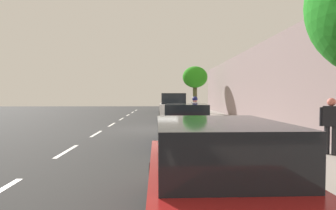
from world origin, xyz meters
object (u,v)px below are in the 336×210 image
(pedestrian_on_phone, at_px, (331,123))
(parked_sedan_red_nearest, at_px, (218,181))
(bicycle_at_curb, at_px, (190,124))
(street_tree_mid_block, at_px, (195,78))
(parked_sedan_dark_blue_second, at_px, (187,124))
(parked_suv_white_mid, at_px, (173,106))
(parked_sedan_black_far, at_px, (170,105))
(cyclist_with_backpack, at_px, (195,110))
(fire_hydrant, at_px, (192,111))

(pedestrian_on_phone, bearing_deg, parked_sedan_red_nearest, -133.54)
(bicycle_at_curb, relative_size, street_tree_mid_block, 0.30)
(parked_sedan_red_nearest, height_order, parked_sedan_dark_blue_second, same)
(parked_suv_white_mid, relative_size, pedestrian_on_phone, 2.92)
(parked_sedan_black_far, distance_m, street_tree_mid_block, 4.87)
(cyclist_with_backpack, bearing_deg, parked_suv_white_mid, 97.58)
(bicycle_at_curb, distance_m, cyclist_with_backpack, 0.88)
(bicycle_at_curb, xyz_separation_m, fire_hydrant, (0.90, 7.23, 0.21))
(parked_sedan_red_nearest, relative_size, bicycle_at_curb, 3.31)
(parked_suv_white_mid, bearing_deg, fire_hydrant, 37.18)
(parked_sedan_dark_blue_second, relative_size, parked_sedan_black_far, 1.01)
(parked_sedan_red_nearest, bearing_deg, bicycle_at_curb, 86.10)
(parked_suv_white_mid, bearing_deg, parked_sedan_dark_blue_second, -89.32)
(parked_sedan_black_far, xyz_separation_m, bicycle_at_curb, (0.62, -16.02, -0.38))
(cyclist_with_backpack, distance_m, street_tree_mid_block, 13.54)
(street_tree_mid_block, xyz_separation_m, fire_hydrant, (-0.85, -5.57, -2.95))
(bicycle_at_curb, relative_size, fire_hydrant, 1.59)
(parked_sedan_black_far, distance_m, pedestrian_on_phone, 23.11)
(parked_sedan_dark_blue_second, xyz_separation_m, pedestrian_on_phone, (3.86, -2.79, 0.32))
(parked_sedan_black_far, bearing_deg, cyclist_with_backpack, -87.10)
(bicycle_at_curb, height_order, cyclist_with_backpack, cyclist_with_backpack)
(parked_sedan_black_far, bearing_deg, fire_hydrant, -80.22)
(parked_sedan_red_nearest, xyz_separation_m, parked_suv_white_mid, (0.10, 17.11, 0.27))
(parked_suv_white_mid, xyz_separation_m, cyclist_with_backpack, (0.86, -6.49, 0.08))
(parked_sedan_black_far, relative_size, cyclist_with_backpack, 2.48)
(parked_sedan_black_far, xyz_separation_m, fire_hydrant, (1.51, -8.78, -0.17))
(parked_sedan_black_far, xyz_separation_m, pedestrian_on_phone, (3.95, -22.76, 0.32))
(parked_sedan_red_nearest, distance_m, cyclist_with_backpack, 10.66)
(fire_hydrant, bearing_deg, pedestrian_on_phone, -80.12)
(cyclist_with_backpack, height_order, pedestrian_on_phone, cyclist_with_backpack)
(bicycle_at_curb, xyz_separation_m, cyclist_with_backpack, (0.21, -0.43, 0.73))
(street_tree_mid_block, bearing_deg, pedestrian_on_phone, -85.38)
(parked_sedan_black_far, height_order, fire_hydrant, parked_sedan_black_far)
(street_tree_mid_block, bearing_deg, fire_hydrant, -98.72)
(bicycle_at_curb, bearing_deg, pedestrian_on_phone, -63.72)
(parked_sedan_black_far, bearing_deg, parked_sedan_dark_blue_second, -89.75)
(parked_suv_white_mid, xyz_separation_m, parked_sedan_black_far, (0.03, 9.96, -0.27))
(cyclist_with_backpack, bearing_deg, bicycle_at_curb, 116.42)
(cyclist_with_backpack, height_order, fire_hydrant, cyclist_with_backpack)
(parked_sedan_dark_blue_second, bearing_deg, street_tree_mid_block, 82.25)
(parked_suv_white_mid, xyz_separation_m, fire_hydrant, (1.54, 1.17, -0.44))
(parked_suv_white_mid, relative_size, cyclist_with_backpack, 2.62)
(cyclist_with_backpack, xyz_separation_m, fire_hydrant, (0.68, 7.66, -0.52))
(parked_sedan_red_nearest, bearing_deg, street_tree_mid_block, 84.01)
(parked_sedan_black_far, height_order, street_tree_mid_block, street_tree_mid_block)
(fire_hydrant, bearing_deg, parked_sedan_dark_blue_second, -97.26)
(parked_suv_white_mid, xyz_separation_m, pedestrian_on_phone, (3.98, -12.81, 0.04))
(parked_sedan_red_nearest, xyz_separation_m, parked_sedan_black_far, (0.13, 27.06, 0.00))
(cyclist_with_backpack, bearing_deg, parked_sedan_dark_blue_second, -101.95)
(street_tree_mid_block, distance_m, fire_hydrant, 6.36)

